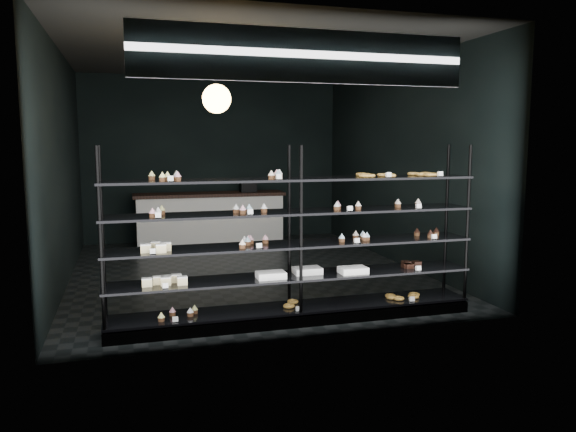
{
  "coord_description": "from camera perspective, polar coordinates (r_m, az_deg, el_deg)",
  "views": [
    {
      "loc": [
        -1.67,
        -8.13,
        1.94
      ],
      "look_at": [
        0.12,
        -1.9,
        1.08
      ],
      "focal_mm": 35.0,
      "sensor_mm": 36.0,
      "label": 1
    }
  ],
  "objects": [
    {
      "name": "room",
      "position": [
        8.31,
        -4.47,
        5.16
      ],
      "size": [
        5.01,
        6.01,
        3.2
      ],
      "color": "black",
      "rests_on": "ground"
    },
    {
      "name": "display_shelf",
      "position": [
        6.07,
        0.56,
        -4.95
      ],
      "size": [
        4.0,
        0.5,
        1.91
      ],
      "color": "black",
      "rests_on": "room"
    },
    {
      "name": "signage",
      "position": [
        5.52,
        1.79,
        15.94
      ],
      "size": [
        3.3,
        0.05,
        0.5
      ],
      "color": "#0C0D3D",
      "rests_on": "room"
    },
    {
      "name": "pendant_lamp",
      "position": [
        6.84,
        -7.26,
        11.74
      ],
      "size": [
        0.34,
        0.34,
        0.9
      ],
      "color": "black",
      "rests_on": "room"
    },
    {
      "name": "service_counter",
      "position": [
        10.83,
        -7.87,
        -0.17
      ],
      "size": [
        2.84,
        0.65,
        1.23
      ],
      "color": "silver",
      "rests_on": "room"
    }
  ]
}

